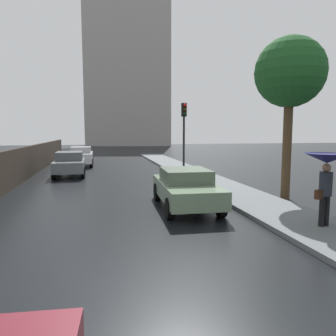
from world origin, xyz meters
TOP-DOWN VIEW (x-y plane):
  - ground at (0.00, 0.00)m, footprint 120.00×120.00m
  - car_grey_near_kerb at (-2.08, 14.60)m, footprint 1.84×3.89m
  - car_green_mid_road at (2.51, 5.48)m, footprint 1.94×4.19m
  - car_white_behind_camera at (-1.70, 20.07)m, footprint 1.73×4.13m
  - pedestrian_with_umbrella_far at (5.34, 2.20)m, footprint 1.13×1.13m
  - traffic_light at (4.37, 12.75)m, footprint 0.26×0.39m
  - street_tree_mid at (6.67, 6.10)m, footprint 2.61×2.61m
  - distant_tower at (5.66, 57.93)m, footprint 16.97×14.32m

SIDE VIEW (x-z plane):
  - ground at x=0.00m, z-range 0.00..0.00m
  - car_green_mid_road at x=2.51m, z-range 0.04..1.36m
  - car_grey_near_kerb at x=-2.08m, z-range 0.03..1.43m
  - car_white_behind_camera at x=-1.70m, z-range 0.02..1.47m
  - pedestrian_with_umbrella_far at x=5.34m, z-range 0.75..2.64m
  - traffic_light at x=4.37m, z-range 0.94..4.98m
  - street_tree_mid at x=6.67m, z-range 1.67..7.77m
  - distant_tower at x=5.66m, z-range -3.04..30.57m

